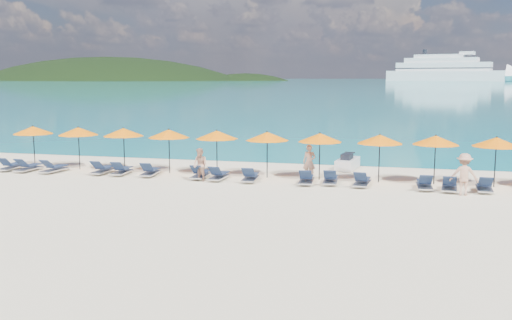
# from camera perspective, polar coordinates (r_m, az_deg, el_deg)

# --- Properties ---
(ground) EXTENTS (1400.00, 1400.00, 0.00)m
(ground) POSITION_cam_1_polar(r_m,az_deg,el_deg) (22.64, -1.84, -4.09)
(ground) COLOR beige
(sea) EXTENTS (1600.00, 1300.00, 0.01)m
(sea) POSITION_cam_1_polar(r_m,az_deg,el_deg) (681.31, 13.58, 7.76)
(sea) COLOR #1FA9B2
(sea) RESTS_ON ground
(headland_main) EXTENTS (374.00, 242.00, 126.50)m
(headland_main) POSITION_cam_1_polar(r_m,az_deg,el_deg) (640.71, -14.65, 4.29)
(headland_main) COLOR black
(headland_main) RESTS_ON ground
(headland_small) EXTENTS (162.00, 126.00, 85.50)m
(headland_small) POSITION_cam_1_polar(r_m,az_deg,el_deg) (603.16, -1.06, 4.61)
(headland_small) COLOR black
(headland_small) RESTS_ON ground
(cruise_ship) EXTENTS (128.20, 54.23, 35.49)m
(cruise_ship) POSITION_cam_1_polar(r_m,az_deg,el_deg) (564.81, 19.51, 8.37)
(cruise_ship) COLOR silver
(cruise_ship) RESTS_ON ground
(jetski) EXTENTS (1.17, 2.43, 0.83)m
(jetski) POSITION_cam_1_polar(r_m,az_deg,el_deg) (30.54, 9.14, -0.27)
(jetski) COLOR silver
(jetski) RESTS_ON ground
(beachgoer_a) EXTENTS (0.61, 0.40, 1.67)m
(beachgoer_a) POSITION_cam_1_polar(r_m,az_deg,el_deg) (27.18, 5.35, -0.22)
(beachgoer_a) COLOR tan
(beachgoer_a) RESTS_ON ground
(beachgoer_b) EXTENTS (0.87, 0.72, 1.56)m
(beachgoer_b) POSITION_cam_1_polar(r_m,az_deg,el_deg) (26.73, -5.61, -0.49)
(beachgoer_b) COLOR tan
(beachgoer_b) RESTS_ON ground
(beachgoer_c) EXTENTS (1.18, 0.64, 1.75)m
(beachgoer_c) POSITION_cam_1_polar(r_m,az_deg,el_deg) (25.00, 20.09, -1.36)
(beachgoer_c) COLOR tan
(beachgoer_c) RESTS_ON ground
(umbrella_0) EXTENTS (2.10, 2.10, 2.28)m
(umbrella_0) POSITION_cam_1_polar(r_m,az_deg,el_deg) (32.83, -21.40, 2.80)
(umbrella_0) COLOR black
(umbrella_0) RESTS_ON ground
(umbrella_1) EXTENTS (2.10, 2.10, 2.28)m
(umbrella_1) POSITION_cam_1_polar(r_m,az_deg,el_deg) (31.37, -17.35, 2.76)
(umbrella_1) COLOR black
(umbrella_1) RESTS_ON ground
(umbrella_2) EXTENTS (2.10, 2.10, 2.28)m
(umbrella_2) POSITION_cam_1_polar(r_m,az_deg,el_deg) (30.25, -13.11, 2.73)
(umbrella_2) COLOR black
(umbrella_2) RESTS_ON ground
(umbrella_3) EXTENTS (2.10, 2.10, 2.28)m
(umbrella_3) POSITION_cam_1_polar(r_m,az_deg,el_deg) (29.05, -8.71, 2.62)
(umbrella_3) COLOR black
(umbrella_3) RESTS_ON ground
(umbrella_4) EXTENTS (2.10, 2.10, 2.28)m
(umbrella_4) POSITION_cam_1_polar(r_m,az_deg,el_deg) (28.22, -3.95, 2.53)
(umbrella_4) COLOR black
(umbrella_4) RESTS_ON ground
(umbrella_5) EXTENTS (2.10, 2.10, 2.28)m
(umbrella_5) POSITION_cam_1_polar(r_m,az_deg,el_deg) (27.46, 1.13, 2.39)
(umbrella_5) COLOR black
(umbrella_5) RESTS_ON ground
(umbrella_6) EXTENTS (2.10, 2.10, 2.28)m
(umbrella_6) POSITION_cam_1_polar(r_m,az_deg,el_deg) (27.01, 6.40, 2.24)
(umbrella_6) COLOR black
(umbrella_6) RESTS_ON ground
(umbrella_7) EXTENTS (2.10, 2.10, 2.28)m
(umbrella_7) POSITION_cam_1_polar(r_m,az_deg,el_deg) (26.78, 12.28, 2.05)
(umbrella_7) COLOR black
(umbrella_7) RESTS_ON ground
(umbrella_8) EXTENTS (2.10, 2.10, 2.28)m
(umbrella_8) POSITION_cam_1_polar(r_m,az_deg,el_deg) (27.01, 17.53, 1.90)
(umbrella_8) COLOR black
(umbrella_8) RESTS_ON ground
(umbrella_9) EXTENTS (2.10, 2.10, 2.28)m
(umbrella_9) POSITION_cam_1_polar(r_m,az_deg,el_deg) (27.20, 22.91, 1.67)
(umbrella_9) COLOR black
(umbrella_9) RESTS_ON ground
(lounger_0) EXTENTS (0.71, 1.73, 0.66)m
(lounger_0) POSITION_cam_1_polar(r_m,az_deg,el_deg) (32.43, -23.32, -0.55)
(lounger_0) COLOR silver
(lounger_0) RESTS_ON ground
(lounger_1) EXTENTS (0.70, 1.73, 0.66)m
(lounger_1) POSITION_cam_1_polar(r_m,az_deg,el_deg) (31.69, -21.79, -0.65)
(lounger_1) COLOR silver
(lounger_1) RESTS_ON ground
(lounger_2) EXTENTS (0.79, 1.75, 0.66)m
(lounger_2) POSITION_cam_1_polar(r_m,az_deg,el_deg) (30.85, -19.54, -0.77)
(lounger_2) COLOR silver
(lounger_2) RESTS_ON ground
(lounger_3) EXTENTS (0.63, 1.70, 0.66)m
(lounger_3) POSITION_cam_1_polar(r_m,az_deg,el_deg) (29.72, -15.07, -0.91)
(lounger_3) COLOR silver
(lounger_3) RESTS_ON ground
(lounger_4) EXTENTS (0.74, 1.74, 0.66)m
(lounger_4) POSITION_cam_1_polar(r_m,az_deg,el_deg) (29.21, -13.27, -1.00)
(lounger_4) COLOR silver
(lounger_4) RESTS_ON ground
(lounger_5) EXTENTS (0.78, 1.75, 0.66)m
(lounger_5) POSITION_cam_1_polar(r_m,az_deg,el_deg) (28.58, -10.52, -1.12)
(lounger_5) COLOR silver
(lounger_5) RESTS_ON ground
(lounger_6) EXTENTS (0.64, 1.71, 0.66)m
(lounger_6) POSITION_cam_1_polar(r_m,az_deg,el_deg) (27.52, -5.56, -1.38)
(lounger_6) COLOR silver
(lounger_6) RESTS_ON ground
(lounger_7) EXTENTS (0.66, 1.71, 0.66)m
(lounger_7) POSITION_cam_1_polar(r_m,az_deg,el_deg) (27.07, -3.74, -1.52)
(lounger_7) COLOR silver
(lounger_7) RESTS_ON ground
(lounger_8) EXTENTS (0.74, 1.74, 0.66)m
(lounger_8) POSITION_cam_1_polar(r_m,az_deg,el_deg) (26.63, -0.57, -1.67)
(lounger_8) COLOR silver
(lounger_8) RESTS_ON ground
(lounger_9) EXTENTS (0.75, 1.74, 0.66)m
(lounger_9) POSITION_cam_1_polar(r_m,az_deg,el_deg) (26.10, 5.05, -1.91)
(lounger_9) COLOR silver
(lounger_9) RESTS_ON ground
(lounger_10) EXTENTS (0.70, 1.73, 0.66)m
(lounger_10) POSITION_cam_1_polar(r_m,az_deg,el_deg) (26.22, 7.47, -1.90)
(lounger_10) COLOR silver
(lounger_10) RESTS_ON ground
(lounger_11) EXTENTS (0.76, 1.75, 0.66)m
(lounger_11) POSITION_cam_1_polar(r_m,az_deg,el_deg) (25.91, 10.55, -2.09)
(lounger_11) COLOR silver
(lounger_11) RESTS_ON ground
(lounger_12) EXTENTS (0.68, 1.72, 0.66)m
(lounger_12) POSITION_cam_1_polar(r_m,az_deg,el_deg) (25.88, 16.49, -2.32)
(lounger_12) COLOR silver
(lounger_12) RESTS_ON ground
(lounger_13) EXTENTS (0.76, 1.75, 0.66)m
(lounger_13) POSITION_cam_1_polar(r_m,az_deg,el_deg) (25.81, 18.77, -2.44)
(lounger_13) COLOR silver
(lounger_13) RESTS_ON ground
(lounger_14) EXTENTS (0.71, 1.73, 0.66)m
(lounger_14) POSITION_cam_1_polar(r_m,az_deg,el_deg) (26.17, 21.86, -2.46)
(lounger_14) COLOR silver
(lounger_14) RESTS_ON ground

